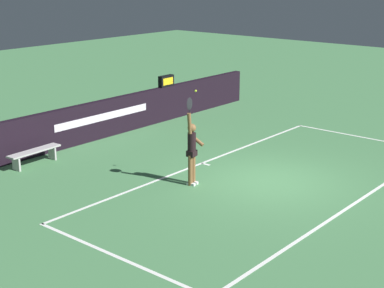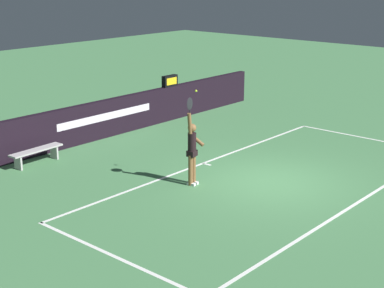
{
  "view_description": "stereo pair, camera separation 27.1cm",
  "coord_description": "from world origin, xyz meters",
  "px_view_note": "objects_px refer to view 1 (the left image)",
  "views": [
    {
      "loc": [
        -13.42,
        -8.4,
        5.73
      ],
      "look_at": [
        -1.91,
        1.27,
        1.27
      ],
      "focal_mm": 55.82,
      "sensor_mm": 36.0,
      "label": 1
    },
    {
      "loc": [
        -13.25,
        -8.61,
        5.73
      ],
      "look_at": [
        -1.91,
        1.27,
        1.27
      ],
      "focal_mm": 55.82,
      "sensor_mm": 36.0,
      "label": 2
    }
  ],
  "objects_px": {
    "tennis_player": "(192,149)",
    "speed_display": "(166,81)",
    "courtside_bench_near": "(34,153)",
    "tennis_ball": "(196,91)"
  },
  "relations": [
    {
      "from": "speed_display",
      "to": "courtside_bench_near",
      "type": "xyz_separation_m",
      "value": [
        -6.7,
        -0.72,
        -1.18
      ]
    },
    {
      "from": "speed_display",
      "to": "tennis_ball",
      "type": "bearing_deg",
      "value": -131.14
    },
    {
      "from": "speed_display",
      "to": "tennis_player",
      "type": "distance_m",
      "value": 7.39
    },
    {
      "from": "speed_display",
      "to": "courtside_bench_near",
      "type": "distance_m",
      "value": 6.84
    },
    {
      "from": "tennis_ball",
      "to": "courtside_bench_near",
      "type": "bearing_deg",
      "value": 113.19
    },
    {
      "from": "tennis_player",
      "to": "speed_display",
      "type": "bearing_deg",
      "value": 47.77
    },
    {
      "from": "speed_display",
      "to": "tennis_ball",
      "type": "height_order",
      "value": "tennis_ball"
    },
    {
      "from": "tennis_player",
      "to": "tennis_ball",
      "type": "relative_size",
      "value": 38.48
    },
    {
      "from": "speed_display",
      "to": "tennis_ball",
      "type": "distance_m",
      "value": 7.22
    },
    {
      "from": "tennis_player",
      "to": "courtside_bench_near",
      "type": "distance_m",
      "value": 5.09
    }
  ]
}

